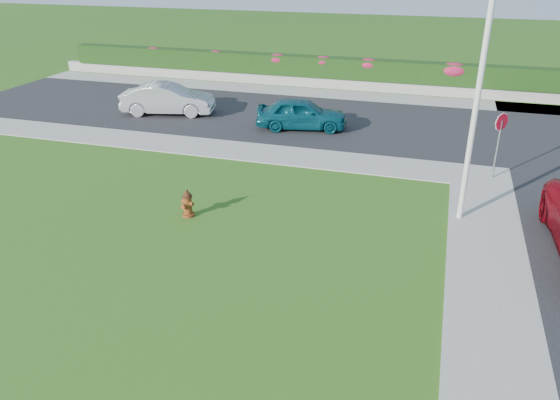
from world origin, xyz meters
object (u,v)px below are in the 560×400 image
(utility_pole, at_px, (475,113))
(stop_sign, at_px, (500,131))
(fire_hydrant, at_px, (188,204))
(sedan_silver, at_px, (168,99))
(sedan_teal, at_px, (302,114))

(utility_pole, xyz_separation_m, stop_sign, (1.07, 3.53, -1.46))
(fire_hydrant, relative_size, utility_pole, 0.13)
(sedan_silver, height_order, utility_pole, utility_pole)
(stop_sign, bearing_deg, fire_hydrant, -171.56)
(fire_hydrant, relative_size, stop_sign, 0.36)
(sedan_silver, bearing_deg, fire_hydrant, -162.98)
(utility_pole, bearing_deg, fire_hydrant, -164.09)
(fire_hydrant, bearing_deg, utility_pole, 32.58)
(sedan_teal, bearing_deg, fire_hydrant, 162.16)
(sedan_teal, distance_m, sedan_silver, 6.65)
(utility_pole, height_order, stop_sign, utility_pole)
(sedan_teal, xyz_separation_m, utility_pole, (6.66, -7.06, 2.46))
(fire_hydrant, xyz_separation_m, sedan_silver, (-5.64, 9.68, 0.35))
(fire_hydrant, height_order, sedan_silver, sedan_silver)
(sedan_silver, bearing_deg, stop_sign, -118.69)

